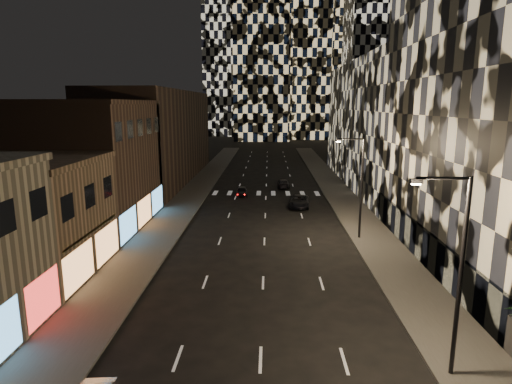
# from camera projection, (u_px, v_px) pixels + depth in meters

# --- Properties ---
(sidewalk_left) EXTENTS (4.00, 120.00, 0.15)m
(sidewalk_left) POSITION_uv_depth(u_px,v_px,m) (194.00, 192.00, 58.97)
(sidewalk_left) COLOR #47443F
(sidewalk_left) RESTS_ON ground
(sidewalk_right) EXTENTS (4.00, 120.00, 0.15)m
(sidewalk_right) POSITION_uv_depth(u_px,v_px,m) (339.00, 193.00, 58.39)
(sidewalk_right) COLOR #47443F
(sidewalk_right) RESTS_ON ground
(curb_left) EXTENTS (0.20, 120.00, 0.15)m
(curb_left) POSITION_uv_depth(u_px,v_px,m) (209.00, 192.00, 58.91)
(curb_left) COLOR #4C4C47
(curb_left) RESTS_ON ground
(curb_right) EXTENTS (0.20, 120.00, 0.15)m
(curb_right) POSITION_uv_depth(u_px,v_px,m) (324.00, 193.00, 58.45)
(curb_right) COLOR #4C4C47
(curb_right) RESTS_ON ground
(retail_tan) EXTENTS (10.00, 10.00, 8.00)m
(retail_tan) POSITION_uv_depth(u_px,v_px,m) (22.00, 221.00, 29.99)
(retail_tan) COLOR #856A50
(retail_tan) RESTS_ON ground
(retail_brown) EXTENTS (10.00, 15.00, 12.00)m
(retail_brown) POSITION_uv_depth(u_px,v_px,m) (92.00, 167.00, 41.82)
(retail_brown) COLOR #4B362A
(retail_brown) RESTS_ON ground
(retail_filler_left) EXTENTS (10.00, 40.00, 14.00)m
(retail_filler_left) POSITION_uv_depth(u_px,v_px,m) (159.00, 136.00, 67.56)
(retail_filler_left) COLOR #4B362A
(retail_filler_left) RESTS_ON ground
(midrise_base) EXTENTS (0.60, 25.00, 3.00)m
(midrise_base) POSITION_uv_depth(u_px,v_px,m) (423.00, 243.00, 33.07)
(midrise_base) COLOR #383838
(midrise_base) RESTS_ON ground
(midrise_filler_right) EXTENTS (16.00, 40.00, 18.00)m
(midrise_filler_right) POSITION_uv_depth(u_px,v_px,m) (402.00, 125.00, 63.15)
(midrise_filler_right) COLOR #232326
(midrise_filler_right) RESTS_ON ground
(streetlight_near) EXTENTS (2.55, 0.25, 9.00)m
(streetlight_near) POSITION_uv_depth(u_px,v_px,m) (456.00, 264.00, 18.22)
(streetlight_near) COLOR black
(streetlight_near) RESTS_ON sidewalk_right
(streetlight_far) EXTENTS (2.55, 0.25, 9.00)m
(streetlight_far) POSITION_uv_depth(u_px,v_px,m) (359.00, 181.00, 37.79)
(streetlight_far) COLOR black
(streetlight_far) RESTS_ON sidewalk_right
(car_dark_midlane) EXTENTS (1.67, 3.65, 1.21)m
(car_dark_midlane) POSITION_uv_depth(u_px,v_px,m) (242.00, 191.00, 56.90)
(car_dark_midlane) COLOR black
(car_dark_midlane) RESTS_ON ground
(car_dark_oncoming) EXTENTS (1.73, 4.15, 1.20)m
(car_dark_oncoming) POSITION_uv_depth(u_px,v_px,m) (283.00, 183.00, 62.58)
(car_dark_oncoming) COLOR black
(car_dark_oncoming) RESTS_ON ground
(car_dark_rightlane) EXTENTS (2.69, 5.09, 1.36)m
(car_dark_rightlane) POSITION_uv_depth(u_px,v_px,m) (299.00, 201.00, 50.66)
(car_dark_rightlane) COLOR black
(car_dark_rightlane) RESTS_ON ground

